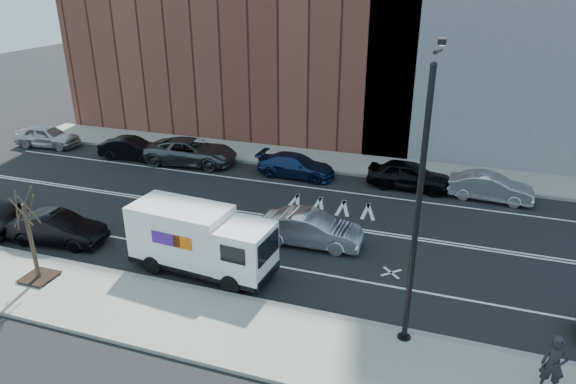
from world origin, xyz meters
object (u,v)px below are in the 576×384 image
Objects in this scene: far_parked_b at (132,148)px; driving_sedan at (311,229)px; fedex_van at (200,240)px; pedestrian at (554,365)px; far_parked_a at (47,136)px.

driving_sedan is (14.32, -7.38, 0.05)m from far_parked_b.
fedex_van reaches higher than far_parked_b.
driving_sedan is (3.53, 3.58, -0.68)m from fedex_van.
pedestrian is (8.98, -6.40, 0.32)m from driving_sedan.
fedex_van is at bearing 174.30° from pedestrian.
pedestrian is at bearing -127.42° from driving_sedan.
far_parked_b is at bearing 156.41° from pedestrian.
fedex_van is 5.07m from driving_sedan.
driving_sedan is at bearing -123.39° from far_parked_b.
far_parked_b is 27.07m from pedestrian.
fedex_van reaches higher than driving_sedan.
far_parked_a is 2.42× the size of pedestrian.
far_parked_a is (-17.88, 11.25, -0.67)m from fedex_van.
far_parked_b is at bearing -97.90° from far_parked_a.
far_parked_a reaches higher than driving_sedan.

